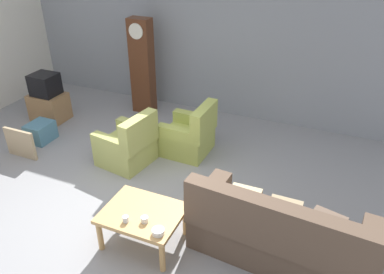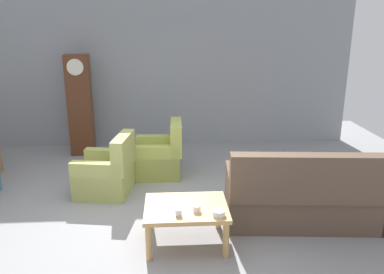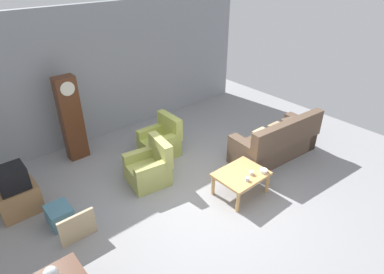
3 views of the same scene
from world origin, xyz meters
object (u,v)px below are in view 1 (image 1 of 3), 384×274
couch_floral (279,236)px  tv_crt (45,84)px  coffee_table_wood (143,216)px  cup_blue_rimmed (126,219)px  framed_picture_leaning (20,143)px  cup_white_porcelain (145,219)px  armchair_olive_far (189,137)px  tv_stand_cabinet (49,107)px  armchair_olive_near (128,147)px  bowl_white_stacked (158,232)px  storage_box_blue (41,132)px  grandfather_clock (142,67)px

couch_floral → tv_crt: bearing=159.8°
couch_floral → coffee_table_wood: 1.64m
couch_floral → cup_blue_rimmed: couch_floral is taller
framed_picture_leaning → cup_white_porcelain: size_ratio=6.79×
coffee_table_wood → tv_crt: size_ratio=2.00×
tv_crt → armchair_olive_far: bearing=-0.9°
framed_picture_leaning → cup_white_porcelain: (3.02, -1.06, 0.26)m
couch_floral → tv_stand_cabinet: (-5.03, 1.85, -0.08)m
armchair_olive_near → coffee_table_wood: armchair_olive_near is taller
tv_stand_cabinet → cup_white_porcelain: bearing=-33.8°
bowl_white_stacked → framed_picture_leaning: bearing=160.3°
armchair_olive_near → bowl_white_stacked: armchair_olive_near is taller
storage_box_blue → cup_blue_rimmed: cup_blue_rimmed is taller
framed_picture_leaning → storage_box_blue: bearing=99.7°
coffee_table_wood → cup_white_porcelain: (0.11, -0.14, 0.11)m
tv_crt → framed_picture_leaning: 1.50m
armchair_olive_far → cup_blue_rimmed: (0.24, -2.41, 0.21)m
cup_blue_rimmed → cup_white_porcelain: bearing=21.6°
armchair_olive_far → cup_blue_rimmed: 2.43m
tv_stand_cabinet → bowl_white_stacked: size_ratio=4.70×
armchair_olive_far → storage_box_blue: armchair_olive_far is taller
armchair_olive_far → framed_picture_leaning: bearing=-153.7°
coffee_table_wood → cup_blue_rimmed: 0.27m
tv_crt → storage_box_blue: size_ratio=1.04×
bowl_white_stacked → cup_blue_rimmed: bearing=176.7°
coffee_table_wood → grandfather_clock: bearing=119.2°
couch_floral → armchair_olive_far: size_ratio=2.35×
cup_white_porcelain → couch_floral: bearing=19.3°
coffee_table_wood → cup_blue_rimmed: (-0.09, -0.22, 0.11)m
coffee_table_wood → couch_floral: bearing=13.3°
grandfather_clock → cup_white_porcelain: (1.99, -3.49, -0.46)m
couch_floral → framed_picture_leaning: 4.53m
couch_floral → framed_picture_leaning: bearing=173.2°
tv_crt → grandfather_clock: bearing=35.5°
armchair_olive_far → tv_stand_cabinet: (-3.10, 0.05, -0.03)m
tv_stand_cabinet → cup_blue_rimmed: 4.15m
grandfather_clock → cup_blue_rimmed: grandfather_clock is taller
armchair_olive_far → storage_box_blue: bearing=-165.2°
couch_floral → tv_crt: couch_floral is taller
coffee_table_wood → tv_stand_cabinet: 4.09m
cup_white_porcelain → bowl_white_stacked: (0.23, -0.11, -0.00)m
armchair_olive_near → grandfather_clock: grandfather_clock is taller
couch_floral → bowl_white_stacked: couch_floral is taller
tv_crt → framed_picture_leaning: bearing=-68.0°
couch_floral → coffee_table_wood: couch_floral is taller
armchair_olive_near → tv_crt: size_ratio=1.92×
couch_floral → armchair_olive_far: 2.65m
coffee_table_wood → grandfather_clock: 3.87m
armchair_olive_near → armchair_olive_far: 1.07m
coffee_table_wood → cup_blue_rimmed: cup_blue_rimmed is taller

